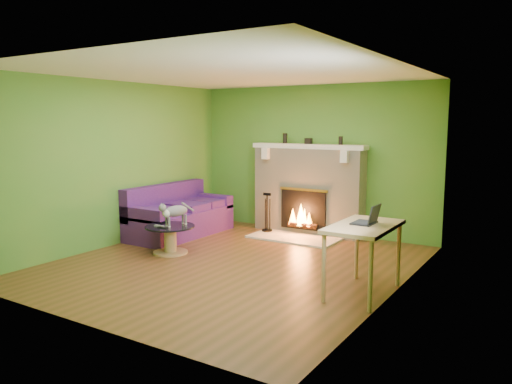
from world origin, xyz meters
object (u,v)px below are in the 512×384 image
at_px(desk, 364,233).
at_px(cat, 176,214).
at_px(sofa, 178,216).
at_px(coffee_table, 170,237).

height_order(desk, cat, desk).
xyz_separation_m(sofa, cat, (0.81, -0.97, 0.26)).
relative_size(sofa, cat, 3.34).
bearing_deg(cat, coffee_table, -133.03).
bearing_deg(desk, cat, 175.52).
distance_m(desk, cat, 3.01).
height_order(sofa, coffee_table, sofa).
bearing_deg(desk, coffee_table, 176.56).
bearing_deg(sofa, desk, -17.57).
distance_m(coffee_table, desk, 3.12).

